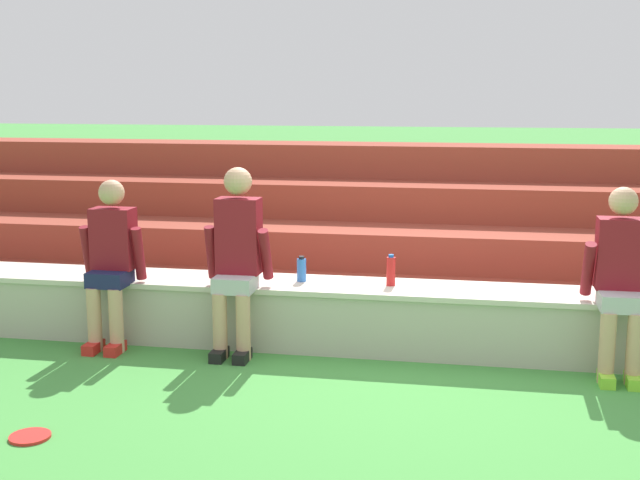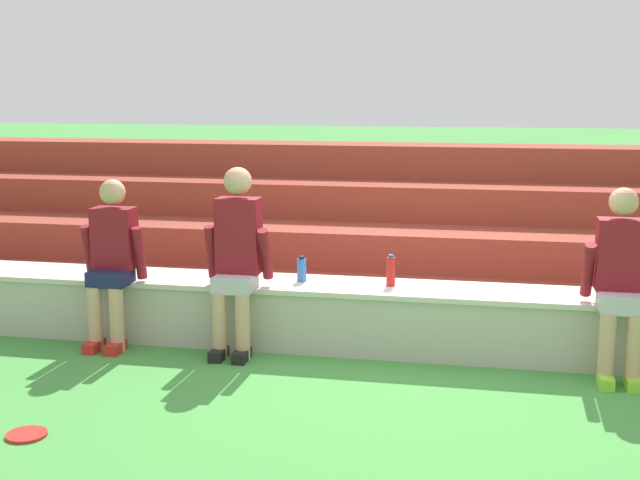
{
  "view_description": "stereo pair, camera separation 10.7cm",
  "coord_description": "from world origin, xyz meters",
  "px_view_note": "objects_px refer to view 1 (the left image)",
  "views": [
    {
      "loc": [
        0.54,
        -5.98,
        2.01
      ],
      "look_at": [
        -0.63,
        0.28,
        0.85
      ],
      "focal_mm": 46.68,
      "sensor_mm": 36.0,
      "label": 1
    },
    {
      "loc": [
        0.64,
        -5.96,
        2.01
      ],
      "look_at": [
        -0.63,
        0.28,
        0.85
      ],
      "focal_mm": 46.68,
      "sensor_mm": 36.0,
      "label": 2
    }
  ],
  "objects_px": {
    "frisbee": "(30,437)",
    "water_bottle_mid_right": "(391,271)",
    "water_bottle_near_right": "(302,270)",
    "person_left_of_center": "(237,255)",
    "person_far_left": "(111,259)",
    "person_center": "(620,278)"
  },
  "relations": [
    {
      "from": "person_left_of_center",
      "to": "water_bottle_mid_right",
      "type": "relative_size",
      "value": 5.84
    },
    {
      "from": "water_bottle_near_right",
      "to": "frisbee",
      "type": "distance_m",
      "value": 2.49
    },
    {
      "from": "water_bottle_near_right",
      "to": "frisbee",
      "type": "height_order",
      "value": "water_bottle_near_right"
    },
    {
      "from": "person_far_left",
      "to": "frisbee",
      "type": "height_order",
      "value": "person_far_left"
    },
    {
      "from": "water_bottle_near_right",
      "to": "frisbee",
      "type": "xyz_separation_m",
      "value": [
        -1.18,
        -2.11,
        -0.6
      ]
    },
    {
      "from": "person_center",
      "to": "person_left_of_center",
      "type": "bearing_deg",
      "value": 179.78
    },
    {
      "from": "water_bottle_near_right",
      "to": "frisbee",
      "type": "bearing_deg",
      "value": -119.27
    },
    {
      "from": "person_left_of_center",
      "to": "frisbee",
      "type": "height_order",
      "value": "person_left_of_center"
    },
    {
      "from": "person_far_left",
      "to": "water_bottle_mid_right",
      "type": "relative_size",
      "value": 5.38
    },
    {
      "from": "person_left_of_center",
      "to": "water_bottle_mid_right",
      "type": "height_order",
      "value": "person_left_of_center"
    },
    {
      "from": "person_far_left",
      "to": "person_left_of_center",
      "type": "height_order",
      "value": "person_left_of_center"
    },
    {
      "from": "water_bottle_near_right",
      "to": "water_bottle_mid_right",
      "type": "bearing_deg",
      "value": -1.34
    },
    {
      "from": "frisbee",
      "to": "water_bottle_near_right",
      "type": "bearing_deg",
      "value": 60.73
    },
    {
      "from": "person_left_of_center",
      "to": "frisbee",
      "type": "bearing_deg",
      "value": -112.72
    },
    {
      "from": "person_left_of_center",
      "to": "water_bottle_near_right",
      "type": "height_order",
      "value": "person_left_of_center"
    },
    {
      "from": "person_far_left",
      "to": "water_bottle_mid_right",
      "type": "bearing_deg",
      "value": 8.72
    },
    {
      "from": "person_left_of_center",
      "to": "water_bottle_mid_right",
      "type": "bearing_deg",
      "value": 15.02
    },
    {
      "from": "frisbee",
      "to": "water_bottle_mid_right",
      "type": "bearing_deg",
      "value": 47.87
    },
    {
      "from": "water_bottle_near_right",
      "to": "person_far_left",
      "type": "bearing_deg",
      "value": -166.49
    },
    {
      "from": "water_bottle_mid_right",
      "to": "frisbee",
      "type": "height_order",
      "value": "water_bottle_mid_right"
    },
    {
      "from": "frisbee",
      "to": "person_center",
      "type": "bearing_deg",
      "value": 26.68
    },
    {
      "from": "person_far_left",
      "to": "person_center",
      "type": "height_order",
      "value": "person_center"
    }
  ]
}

